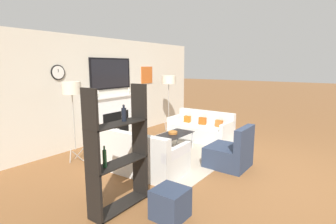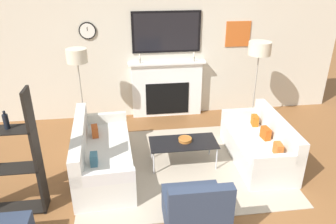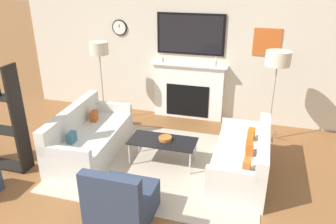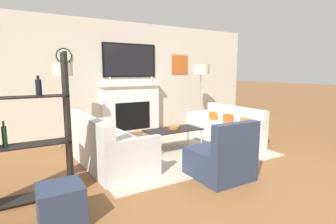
{
  "view_description": "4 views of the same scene",
  "coord_description": "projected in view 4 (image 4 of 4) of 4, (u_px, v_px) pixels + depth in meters",
  "views": [
    {
      "loc": [
        -4.84,
        -1.16,
        1.99
      ],
      "look_at": [
        0.33,
        2.56,
        0.86
      ],
      "focal_mm": 28.0,
      "sensor_mm": 36.0,
      "label": 1
    },
    {
      "loc": [
        -0.83,
        -2.3,
        3.08
      ],
      "look_at": [
        -0.22,
        2.28,
        0.92
      ],
      "focal_mm": 35.0,
      "sensor_mm": 36.0,
      "label": 2
    },
    {
      "loc": [
        1.37,
        -2.29,
        2.93
      ],
      "look_at": [
        0.06,
        2.33,
        0.87
      ],
      "focal_mm": 35.0,
      "sensor_mm": 36.0,
      "label": 3
    },
    {
      "loc": [
        -2.57,
        -1.93,
        1.5
      ],
      "look_at": [
        -0.03,
        2.31,
        0.74
      ],
      "focal_mm": 28.0,
      "sensor_mm": 36.0,
      "label": 4
    }
  ],
  "objects": [
    {
      "name": "ground_plane",
      "position": [
        268.0,
        197.0,
        3.17
      ],
      "size": [
        60.0,
        60.0,
        0.0
      ],
      "primitive_type": "plane",
      "color": "brown"
    },
    {
      "name": "fireplace_wall",
      "position": [
        130.0,
        82.0,
        6.57
      ],
      "size": [
        7.37,
        0.28,
        2.7
      ],
      "color": "beige",
      "rests_on": "ground_plane"
    },
    {
      "name": "area_rug",
      "position": [
        174.0,
        151.0,
        4.99
      ],
      "size": [
        3.21,
        2.52,
        0.01
      ],
      "color": "#B2A38E",
      "rests_on": "ground_plane"
    },
    {
      "name": "couch_left",
      "position": [
        106.0,
        147.0,
        4.29
      ],
      "size": [
        0.94,
        1.93,
        0.82
      ],
      "color": "silver",
      "rests_on": "ground_plane"
    },
    {
      "name": "couch_right",
      "position": [
        225.0,
        130.0,
        5.61
      ],
      "size": [
        0.81,
        1.68,
        0.76
      ],
      "color": "silver",
      "rests_on": "ground_plane"
    },
    {
      "name": "armchair",
      "position": [
        221.0,
        159.0,
        3.7
      ],
      "size": [
        0.74,
        0.79,
        0.85
      ],
      "color": "#2A354A",
      "rests_on": "ground_plane"
    },
    {
      "name": "coffee_table",
      "position": [
        173.0,
        131.0,
        4.97
      ],
      "size": [
        1.09,
        0.53,
        0.42
      ],
      "color": "black",
      "rests_on": "ground_plane"
    },
    {
      "name": "decorative_bowl",
      "position": [
        174.0,
        127.0,
        5.01
      ],
      "size": [
        0.22,
        0.22,
        0.06
      ],
      "color": "#AE6327",
      "rests_on": "coffee_table"
    },
    {
      "name": "floor_lamp_left",
      "position": [
        63.0,
        71.0,
        5.06
      ],
      "size": [
        0.37,
        0.37,
        1.68
      ],
      "color": "#9E998E",
      "rests_on": "ground_plane"
    },
    {
      "name": "floor_lamp_right",
      "position": [
        201.0,
        70.0,
        6.77
      ],
      "size": [
        0.43,
        0.43,
        1.7
      ],
      "color": "#9E998E",
      "rests_on": "ground_plane"
    },
    {
      "name": "shelf_unit",
      "position": [
        27.0,
        131.0,
        2.99
      ],
      "size": [
        0.92,
        0.28,
        1.73
      ],
      "color": "black",
      "rests_on": "ground_plane"
    },
    {
      "name": "ottoman",
      "position": [
        61.0,
        205.0,
        2.58
      ],
      "size": [
        0.42,
        0.42,
        0.4
      ],
      "color": "#2A354A",
      "rests_on": "ground_plane"
    }
  ]
}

